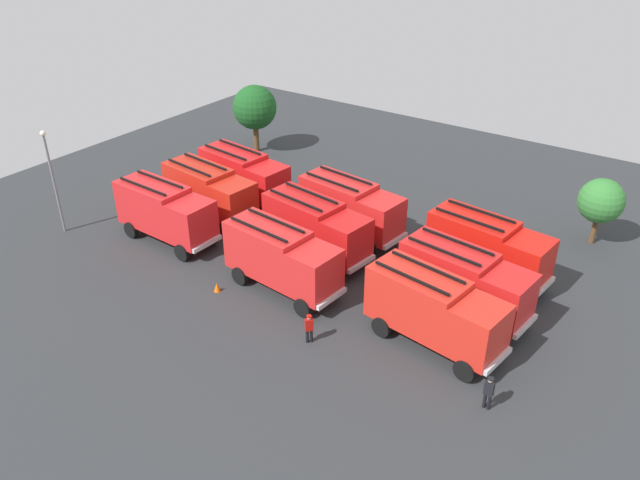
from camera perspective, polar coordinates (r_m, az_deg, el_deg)
ground_plane at (r=38.94m, az=-0.00°, el=-1.79°), size 55.93×55.93×0.00m
fire_truck_0 at (r=41.29m, az=-13.91°, el=2.62°), size 7.27×2.94×3.88m
fire_truck_1 at (r=35.13m, az=-3.51°, el=-1.53°), size 7.40×3.29×3.88m
fire_truck_2 at (r=31.44m, az=10.39°, el=-6.18°), size 7.47×3.54×3.88m
fire_truck_3 at (r=43.36m, az=-10.05°, el=4.40°), size 7.41×3.35×3.88m
fire_truck_4 at (r=38.22m, az=-0.37°, el=1.28°), size 7.46×3.51×3.88m
fire_truck_5 at (r=33.92m, az=13.03°, el=-3.57°), size 7.43×3.43×3.88m
fire_truck_6 at (r=45.55m, az=-6.96°, el=5.91°), size 7.42×3.39×3.88m
fire_truck_7 at (r=40.66m, az=2.81°, el=3.07°), size 7.43×3.42×3.88m
fire_truck_8 at (r=37.33m, az=15.04°, el=-0.57°), size 7.42×3.39×3.88m
firefighter_0 at (r=39.73m, az=15.07°, el=-0.63°), size 0.28×0.42×1.70m
firefighter_1 at (r=29.15m, az=15.11°, el=-13.17°), size 0.42×0.28×1.73m
firefighter_2 at (r=31.77m, az=-0.99°, el=-7.97°), size 0.46×0.47×1.64m
firefighter_3 at (r=42.88m, az=4.03°, el=2.86°), size 0.48×0.44×1.84m
firefighter_4 at (r=35.84m, az=1.48°, el=-2.87°), size 0.46×0.32×1.84m
tree_0 at (r=54.42m, az=-5.97°, el=11.91°), size 3.73×3.73×5.79m
tree_1 at (r=43.20m, az=24.23°, el=3.25°), size 2.86×2.86×4.44m
traffic_cone_0 at (r=36.35m, az=-9.36°, el=-4.25°), size 0.39×0.39×0.55m
traffic_cone_1 at (r=36.94m, az=12.76°, el=-3.95°), size 0.45×0.45×0.64m
traffic_cone_2 at (r=40.26m, az=13.43°, el=-1.03°), size 0.44×0.44×0.63m
lamppost at (r=43.89m, az=-23.21°, el=5.50°), size 0.36×0.36×7.07m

